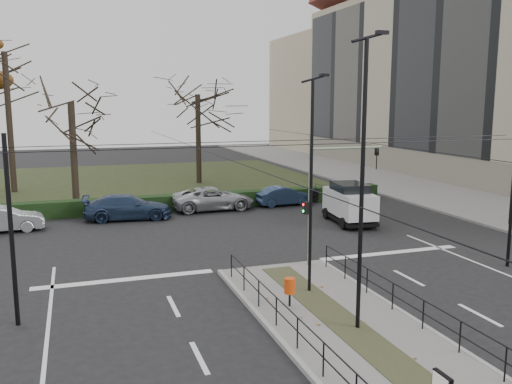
# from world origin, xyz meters

# --- Properties ---
(ground) EXTENTS (140.00, 140.00, 0.00)m
(ground) POSITION_xyz_m (0.00, 0.00, 0.00)
(ground) COLOR black
(ground) RESTS_ON ground
(median_island) EXTENTS (4.40, 15.00, 0.14)m
(median_island) POSITION_xyz_m (0.00, -2.50, 0.07)
(median_island) COLOR slate
(median_island) RESTS_ON ground
(sidewalk_east) EXTENTS (8.00, 90.00, 0.14)m
(sidewalk_east) POSITION_xyz_m (18.00, 22.00, 0.07)
(sidewalk_east) COLOR slate
(sidewalk_east) RESTS_ON ground
(park) EXTENTS (38.00, 26.00, 0.10)m
(park) POSITION_xyz_m (-6.00, 32.00, 0.05)
(park) COLOR #242E17
(park) RESTS_ON ground
(hedge) EXTENTS (38.00, 1.00, 1.00)m
(hedge) POSITION_xyz_m (-6.00, 18.60, 0.50)
(hedge) COLOR black
(hedge) RESTS_ON ground
(apartment_block) EXTENTS (13.09, 52.10, 21.64)m
(apartment_block) POSITION_xyz_m (27.97, 23.97, 10.39)
(apartment_block) COLOR tan
(apartment_block) RESTS_ON ground
(median_railing) EXTENTS (4.14, 13.24, 0.92)m
(median_railing) POSITION_xyz_m (0.00, -2.60, 0.98)
(median_railing) COLOR black
(median_railing) RESTS_ON median_island
(catenary) EXTENTS (20.00, 34.00, 6.00)m
(catenary) POSITION_xyz_m (0.00, 1.62, 3.42)
(catenary) COLOR black
(catenary) RESTS_ON ground
(traffic_light) EXTENTS (3.59, 2.06, 5.29)m
(traffic_light) POSITION_xyz_m (1.81, 4.50, 3.22)
(traffic_light) COLOR gray
(traffic_light) RESTS_ON median_island
(litter_bin) EXTENTS (0.38, 0.38, 0.97)m
(litter_bin) POSITION_xyz_m (-1.05, 0.41, 0.83)
(litter_bin) COLOR black
(litter_bin) RESTS_ON median_island
(streetlamp_median_near) EXTENTS (0.73, 0.15, 8.75)m
(streetlamp_median_near) POSITION_xyz_m (0.25, -1.89, 4.59)
(streetlamp_median_near) COLOR black
(streetlamp_median_near) RESTS_ON median_island
(streetlamp_median_far) EXTENTS (0.65, 0.13, 7.73)m
(streetlamp_median_far) POSITION_xyz_m (0.20, 1.55, 4.07)
(streetlamp_median_far) COLOR black
(streetlamp_median_far) RESTS_ON median_island
(parked_car_second) EXTENTS (4.24, 1.65, 1.38)m
(parked_car_second) POSITION_xyz_m (-11.46, 15.64, 0.69)
(parked_car_second) COLOR #9C9FA3
(parked_car_second) RESTS_ON ground
(parked_car_third) EXTENTS (5.31, 2.58, 1.49)m
(parked_car_third) POSITION_xyz_m (-4.79, 16.72, 0.74)
(parked_car_third) COLOR #21314D
(parked_car_third) RESTS_ON ground
(parked_car_fourth) EXTENTS (5.35, 2.51, 1.48)m
(parked_car_fourth) POSITION_xyz_m (0.74, 17.92, 0.74)
(parked_car_fourth) COLOR #9C9FA3
(parked_car_fourth) RESTS_ON ground
(white_van) EXTENTS (2.38, 4.49, 2.33)m
(white_van) POSITION_xyz_m (7.20, 11.60, 1.22)
(white_van) COLOR silver
(white_van) RESTS_ON ground
(rust_tree) EXTENTS (8.82, 8.82, 13.79)m
(rust_tree) POSITION_xyz_m (-12.14, 29.20, 10.57)
(rust_tree) COLOR black
(rust_tree) RESTS_ON park
(bare_tree_center) EXTENTS (7.21, 7.21, 9.89)m
(bare_tree_center) POSITION_xyz_m (2.36, 29.24, 7.00)
(bare_tree_center) COLOR black
(bare_tree_center) RESTS_ON park
(bare_tree_near) EXTENTS (5.53, 5.53, 9.05)m
(bare_tree_near) POSITION_xyz_m (-7.67, 21.67, 6.40)
(bare_tree_near) COLOR black
(bare_tree_near) RESTS_ON park
(parked_car_fifth) EXTENTS (3.97, 1.55, 1.29)m
(parked_car_fifth) POSITION_xyz_m (5.65, 17.88, 0.64)
(parked_car_fifth) COLOR #21314D
(parked_car_fifth) RESTS_ON ground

